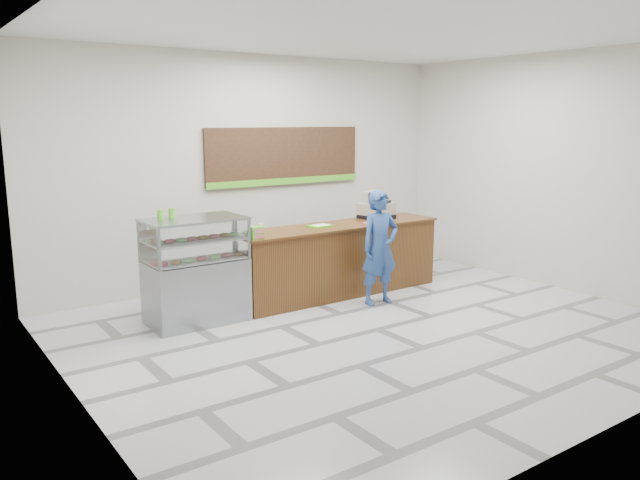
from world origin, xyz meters
TOP-DOWN VIEW (x-y plane):
  - floor at (0.00, 0.00)m, footprint 7.00×7.00m
  - back_wall at (0.00, 3.00)m, footprint 7.00×0.00m
  - ceiling at (0.00, 0.00)m, footprint 7.00×7.00m
  - sales_counter at (0.55, 1.55)m, footprint 3.26×0.76m
  - display_case at (-1.67, 1.55)m, footprint 1.22×0.72m
  - menu_board at (0.55, 2.96)m, footprint 2.80×0.06m
  - cash_register at (1.38, 1.70)m, footprint 0.56×0.58m
  - card_terminal at (1.31, 1.62)m, footprint 0.12×0.18m
  - serving_tray at (0.26, 1.59)m, footprint 0.35×0.27m
  - napkin_box at (-0.95, 1.50)m, footprint 0.16×0.16m
  - straw_cup at (-0.63, 1.74)m, footprint 0.07×0.07m
  - promo_box at (-0.95, 1.28)m, footprint 0.19×0.13m
  - donut_decal at (1.01, 1.42)m, footprint 0.15×0.15m
  - green_cup_left at (-2.05, 1.65)m, footprint 0.08×0.08m
  - green_cup_right at (-1.89, 1.69)m, footprint 0.08×0.08m
  - customer at (0.75, 0.85)m, footprint 0.61×0.43m

SIDE VIEW (x-z plane):
  - floor at x=0.00m, z-range 0.00..0.00m
  - sales_counter at x=0.55m, z-range 0.00..1.03m
  - display_case at x=-1.67m, z-range 0.01..1.34m
  - customer at x=0.75m, z-range 0.00..1.58m
  - donut_decal at x=1.01m, z-range 1.03..1.03m
  - serving_tray at x=0.26m, z-range 1.03..1.05m
  - card_terminal at x=1.31m, z-range 1.03..1.07m
  - straw_cup at x=-0.63m, z-range 1.03..1.14m
  - napkin_box at x=-0.95m, z-range 1.03..1.16m
  - promo_box at x=-0.95m, z-range 1.03..1.19m
  - cash_register at x=1.38m, z-range 0.98..1.39m
  - green_cup_left at x=-2.05m, z-range 1.33..1.45m
  - green_cup_right at x=-1.89m, z-range 1.33..1.46m
  - back_wall at x=0.00m, z-range -1.75..5.25m
  - menu_board at x=0.55m, z-range 1.48..2.38m
  - ceiling at x=0.00m, z-range 3.50..3.50m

